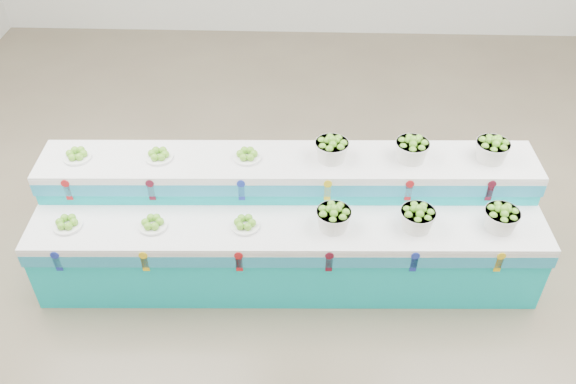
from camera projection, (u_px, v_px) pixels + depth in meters
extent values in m
plane|color=brown|center=(327.00, 263.00, 5.56)|extent=(10.00, 10.00, 0.00)
cylinder|color=white|center=(67.00, 222.00, 4.87)|extent=(0.25, 0.25, 0.09)
cylinder|color=white|center=(153.00, 222.00, 4.86)|extent=(0.25, 0.25, 0.09)
cylinder|color=white|center=(245.00, 223.00, 4.86)|extent=(0.25, 0.25, 0.09)
cylinder|color=white|center=(77.00, 154.00, 5.09)|extent=(0.25, 0.25, 0.09)
cylinder|color=white|center=(159.00, 154.00, 5.08)|extent=(0.25, 0.25, 0.09)
cylinder|color=white|center=(247.00, 154.00, 5.08)|extent=(0.25, 0.25, 0.09)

